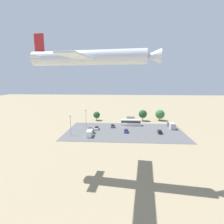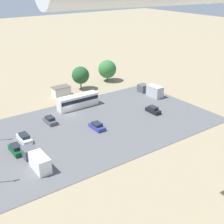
{
  "view_description": "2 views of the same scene",
  "coord_description": "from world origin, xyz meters",
  "px_view_note": "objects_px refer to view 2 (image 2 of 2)",
  "views": [
    {
      "loc": [
        0.89,
        94.32,
        26.0
      ],
      "look_at": [
        5.14,
        28.5,
        13.58
      ],
      "focal_mm": 28.0,
      "sensor_mm": 36.0,
      "label": 1
    },
    {
      "loc": [
        33.1,
        63.35,
        31.53
      ],
      "look_at": [
        -4.76,
        10.84,
        3.21
      ],
      "focal_mm": 50.0,
      "sensor_mm": 36.0,
      "label": 2
    }
  ],
  "objects_px": {
    "parked_car_2": "(97,126)",
    "parked_car_3": "(16,149)",
    "shed_building": "(61,92)",
    "parked_truck_0": "(151,90)",
    "parked_car_0": "(50,120)",
    "bus": "(78,101)",
    "parked_car_4": "(24,138)",
    "parked_car_1": "(153,110)",
    "parked_truck_1": "(37,160)"
  },
  "relations": [
    {
      "from": "shed_building",
      "to": "parked_car_3",
      "type": "xyz_separation_m",
      "value": [
        21.41,
        22.55,
        -0.72
      ]
    },
    {
      "from": "parked_car_2",
      "to": "parked_car_4",
      "type": "height_order",
      "value": "parked_car_4"
    },
    {
      "from": "parked_car_0",
      "to": "parked_car_4",
      "type": "height_order",
      "value": "parked_car_4"
    },
    {
      "from": "bus",
      "to": "parked_car_0",
      "type": "distance_m",
      "value": 11.01
    },
    {
      "from": "parked_car_1",
      "to": "parked_truck_0",
      "type": "xyz_separation_m",
      "value": [
        -8.08,
        -9.55,
        0.77
      ]
    },
    {
      "from": "parked_car_0",
      "to": "parked_truck_1",
      "type": "distance_m",
      "value": 17.95
    },
    {
      "from": "bus",
      "to": "parked_car_3",
      "type": "relative_size",
      "value": 2.46
    },
    {
      "from": "parked_car_2",
      "to": "parked_truck_0",
      "type": "relative_size",
      "value": 0.49
    },
    {
      "from": "parked_car_4",
      "to": "parked_car_2",
      "type": "bearing_deg",
      "value": -15.14
    },
    {
      "from": "parked_car_2",
      "to": "parked_car_0",
      "type": "bearing_deg",
      "value": -51.13
    },
    {
      "from": "bus",
      "to": "parked_truck_0",
      "type": "xyz_separation_m",
      "value": [
        -21.6,
        4.37,
        -0.36
      ]
    },
    {
      "from": "parked_truck_1",
      "to": "parked_car_2",
      "type": "bearing_deg",
      "value": 19.96
    },
    {
      "from": "bus",
      "to": "parked_car_3",
      "type": "distance_m",
      "value": 24.7
    },
    {
      "from": "parked_car_1",
      "to": "parked_car_3",
      "type": "height_order",
      "value": "parked_car_3"
    },
    {
      "from": "parked_car_1",
      "to": "parked_truck_1",
      "type": "relative_size",
      "value": 0.47
    },
    {
      "from": "parked_truck_0",
      "to": "bus",
      "type": "bearing_deg",
      "value": 168.56
    },
    {
      "from": "parked_car_2",
      "to": "parked_car_3",
      "type": "height_order",
      "value": "parked_car_3"
    },
    {
      "from": "shed_building",
      "to": "parked_car_3",
      "type": "height_order",
      "value": "shed_building"
    },
    {
      "from": "parked_truck_0",
      "to": "parked_truck_1",
      "type": "distance_m",
      "value": 44.03
    },
    {
      "from": "parked_car_2",
      "to": "parked_truck_0",
      "type": "height_order",
      "value": "parked_truck_0"
    },
    {
      "from": "shed_building",
      "to": "bus",
      "type": "relative_size",
      "value": 0.46
    },
    {
      "from": "parked_car_2",
      "to": "parked_car_4",
      "type": "bearing_deg",
      "value": -15.14
    },
    {
      "from": "bus",
      "to": "parked_car_0",
      "type": "bearing_deg",
      "value": -66.41
    },
    {
      "from": "shed_building",
      "to": "parked_car_4",
      "type": "height_order",
      "value": "shed_building"
    },
    {
      "from": "parked_car_1",
      "to": "parked_car_2",
      "type": "xyz_separation_m",
      "value": [
        16.37,
        -0.62,
        -0.06
      ]
    },
    {
      "from": "shed_building",
      "to": "parked_car_1",
      "type": "distance_m",
      "value": 27.26
    },
    {
      "from": "parked_car_2",
      "to": "parked_truck_1",
      "type": "xyz_separation_m",
      "value": [
        16.92,
        6.15,
        0.69
      ]
    },
    {
      "from": "parked_car_4",
      "to": "parked_car_3",
      "type": "bearing_deg",
      "value": -130.85
    },
    {
      "from": "bus",
      "to": "parked_truck_0",
      "type": "distance_m",
      "value": 22.04
    },
    {
      "from": "bus",
      "to": "parked_car_0",
      "type": "relative_size",
      "value": 2.63
    },
    {
      "from": "parked_car_4",
      "to": "bus",
      "type": "bearing_deg",
      "value": 26.82
    },
    {
      "from": "parked_car_4",
      "to": "parked_truck_1",
      "type": "relative_size",
      "value": 0.53
    },
    {
      "from": "shed_building",
      "to": "parked_car_2",
      "type": "distance_m",
      "value": 23.39
    },
    {
      "from": "shed_building",
      "to": "parked_car_3",
      "type": "relative_size",
      "value": 1.12
    },
    {
      "from": "parked_car_0",
      "to": "parked_truck_0",
      "type": "bearing_deg",
      "value": -179.98
    },
    {
      "from": "shed_building",
      "to": "parked_car_1",
      "type": "relative_size",
      "value": 1.21
    },
    {
      "from": "parked_truck_0",
      "to": "parked_car_3",
      "type": "bearing_deg",
      "value": -169.01
    },
    {
      "from": "parked_car_1",
      "to": "parked_car_3",
      "type": "xyz_separation_m",
      "value": [
        34.69,
        -1.24,
        0.01
      ]
    },
    {
      "from": "bus",
      "to": "parked_car_4",
      "type": "xyz_separation_m",
      "value": [
        18.12,
        9.16,
        -1.15
      ]
    },
    {
      "from": "parked_car_0",
      "to": "parked_car_3",
      "type": "xyz_separation_m",
      "value": [
        11.13,
        8.3,
        0.04
      ]
    },
    {
      "from": "parked_car_2",
      "to": "parked_car_4",
      "type": "distance_m",
      "value": 15.83
    },
    {
      "from": "parked_car_0",
      "to": "parked_car_2",
      "type": "xyz_separation_m",
      "value": [
        -7.19,
        8.92,
        -0.03
      ]
    },
    {
      "from": "bus",
      "to": "parked_car_1",
      "type": "relative_size",
      "value": 2.66
    },
    {
      "from": "bus",
      "to": "parked_car_4",
      "type": "height_order",
      "value": "bus"
    },
    {
      "from": "parked_car_2",
      "to": "parked_car_3",
      "type": "relative_size",
      "value": 0.94
    },
    {
      "from": "bus",
      "to": "parked_car_4",
      "type": "bearing_deg",
      "value": -63.18
    },
    {
      "from": "parked_car_1",
      "to": "parked_truck_1",
      "type": "distance_m",
      "value": 33.75
    },
    {
      "from": "shed_building",
      "to": "parked_car_0",
      "type": "xyz_separation_m",
      "value": [
        10.28,
        14.26,
        -0.76
      ]
    },
    {
      "from": "shed_building",
      "to": "parked_truck_0",
      "type": "xyz_separation_m",
      "value": [
        -21.35,
        14.25,
        0.04
      ]
    },
    {
      "from": "shed_building",
      "to": "bus",
      "type": "height_order",
      "value": "bus"
    }
  ]
}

